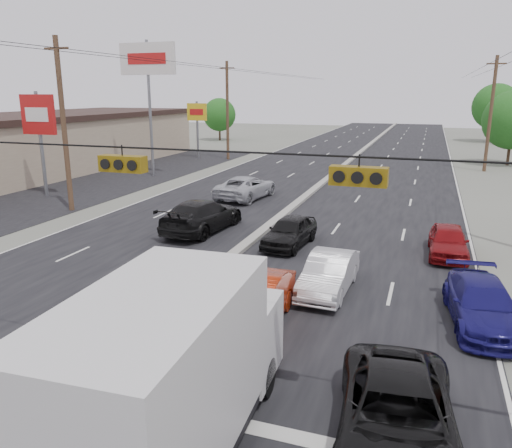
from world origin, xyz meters
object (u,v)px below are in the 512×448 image
object	(u,v)px
utility_pole_right_c	(491,114)
pole_sign_mid	(39,120)
queue_car_b	(329,274)
box_truck	(173,372)
tree_right_far	(496,107)
tan_sedan	(165,407)
oncoming_far	(246,187)
oncoming_near	(202,216)
black_suv	(397,418)
queue_car_a	(290,232)
utility_pole_left_b	(64,125)
pole_sign_billboard	(148,67)
red_sedan	(251,304)
pole_sign_far	(197,117)
queue_car_e	(448,241)
queue_car_d	(482,304)
tree_left_far	(219,115)
utility_pole_left_c	(227,110)

from	to	relation	value
utility_pole_right_c	pole_sign_mid	world-z (taller)	utility_pole_right_c
queue_car_b	box_truck	bearing A→B (deg)	-95.12
tree_right_far	box_truck	distance (m)	72.95
tan_sedan	oncoming_far	bearing A→B (deg)	106.96
queue_car_b	oncoming_near	world-z (taller)	oncoming_near
box_truck	black_suv	xyz separation A→B (m)	(4.02, 1.67, -1.17)
queue_car_a	black_suv	bearing A→B (deg)	-60.11
utility_pole_left_b	pole_sign_billboard	world-z (taller)	pole_sign_billboard
box_truck	red_sedan	bearing A→B (deg)	92.50
pole_sign_far	queue_car_e	distance (m)	36.73
queue_car_b	queue_car_e	xyz separation A→B (m)	(4.11, 5.68, -0.01)
pole_sign_mid	queue_car_a	xyz separation A→B (m)	(18.89, -5.66, -4.42)
oncoming_near	oncoming_far	size ratio (longest dim) A/B	1.04
black_suv	oncoming_far	xyz separation A→B (m)	(-11.25, 21.86, 0.05)
queue_car_a	oncoming_near	bearing A→B (deg)	174.15
red_sedan	queue_car_d	bearing A→B (deg)	19.61
pole_sign_billboard	pole_sign_mid	bearing A→B (deg)	-104.04
utility_pole_left_b	queue_car_a	size ratio (longest dim) A/B	2.46
oncoming_far	utility_pole_left_b	bearing A→B (deg)	44.25
queue_car_e	red_sedan	bearing A→B (deg)	-123.36
box_truck	queue_car_d	world-z (taller)	box_truck
tree_left_far	tree_right_far	xyz separation A→B (m)	(38.00, 10.00, 1.24)
utility_pole_left_b	oncoming_far	xyz separation A→B (m)	(8.78, 6.73, -4.35)
pole_sign_billboard	queue_car_a	world-z (taller)	pole_sign_billboard
black_suv	queue_car_e	world-z (taller)	black_suv
red_sedan	queue_car_a	bearing A→B (deg)	96.61
tan_sedan	queue_car_e	distance (m)	15.59
box_truck	oncoming_near	size ratio (longest dim) A/B	1.29
black_suv	oncoming_near	xyz separation A→B (m)	(-10.55, 13.46, 0.12)
utility_pole_right_c	queue_car_a	world-z (taller)	utility_pole_right_c
tree_right_far	queue_car_b	xyz separation A→B (m)	(-11.33, -62.52, -4.27)
queue_car_d	queue_car_e	xyz separation A→B (m)	(-0.82, 6.74, 0.00)
tree_right_far	tan_sedan	size ratio (longest dim) A/B	1.68
tree_right_far	queue_car_b	bearing A→B (deg)	-100.27
box_truck	pole_sign_billboard	bearing A→B (deg)	118.60
queue_car_d	queue_car_b	bearing A→B (deg)	161.31
utility_pole_left_b	oncoming_near	size ratio (longest dim) A/B	1.77
utility_pole_left_c	utility_pole_right_c	bearing A→B (deg)	0.00
utility_pole_left_c	oncoming_near	world-z (taller)	utility_pole_left_c
queue_car_b	oncoming_near	size ratio (longest dim) A/B	0.74
utility_pole_right_c	utility_pole_left_b	bearing A→B (deg)	-135.00
pole_sign_billboard	pole_sign_far	xyz separation A→B (m)	(-1.50, 12.00, -4.46)
utility_pole_right_c	tree_left_far	distance (m)	39.90
utility_pole_right_c	tan_sedan	xyz separation A→B (m)	(-9.50, -41.33, -4.40)
pole_sign_far	tan_sedan	size ratio (longest dim) A/B	1.24
black_suv	red_sedan	bearing A→B (deg)	132.29
pole_sign_far	box_truck	distance (m)	46.20
utility_pole_right_c	black_suv	world-z (taller)	utility_pole_right_c
utility_pole_right_c	black_suv	bearing A→B (deg)	-97.07
queue_car_a	queue_car_e	bearing A→B (deg)	12.34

